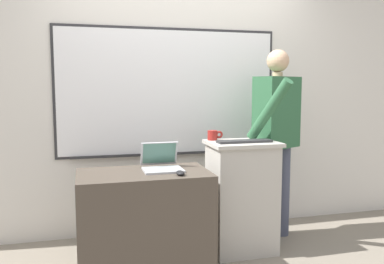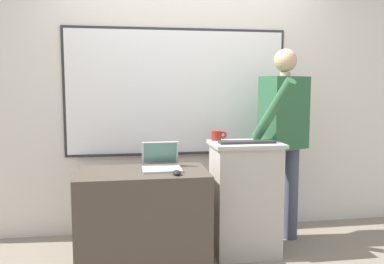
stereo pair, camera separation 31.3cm
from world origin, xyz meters
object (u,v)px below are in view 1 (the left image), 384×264
computer_mouse_by_laptop (180,173)px  coffee_mug (213,135)px  wireless_keyboard (244,141)px  side_desk (144,222)px  laptop (161,163)px  person_presenter (277,131)px  lectern_podium (242,196)px

computer_mouse_by_laptop → coffee_mug: size_ratio=0.74×
wireless_keyboard → side_desk: bearing=-172.7°
coffee_mug → computer_mouse_by_laptop: bearing=-129.6°
laptop → wireless_keyboard: 0.71m
person_presenter → wireless_keyboard: (-0.41, -0.25, -0.05)m
wireless_keyboard → coffee_mug: coffee_mug is taller
laptop → wireless_keyboard: (0.70, 0.04, 0.14)m
lectern_podium → coffee_mug: (-0.21, 0.15, 0.51)m
wireless_keyboard → coffee_mug: size_ratio=3.38×
person_presenter → side_desk: bearing=170.3°
wireless_keyboard → laptop: bearing=-176.8°
person_presenter → computer_mouse_by_laptop: person_presenter is taller
side_desk → coffee_mug: size_ratio=7.28×
coffee_mug → lectern_podium: bearing=-36.1°
side_desk → wireless_keyboard: 1.03m
lectern_podium → laptop: 0.79m
lectern_podium → laptop: (-0.71, -0.09, 0.34)m
person_presenter → computer_mouse_by_laptop: bearing=-177.9°
lectern_podium → coffee_mug: size_ratio=7.00×
side_desk → wireless_keyboard: bearing=7.3°
lectern_podium → computer_mouse_by_laptop: bearing=-150.9°
lectern_podium → person_presenter: size_ratio=0.55×
side_desk → laptop: (0.15, 0.07, 0.43)m
lectern_podium → person_presenter: 0.69m
computer_mouse_by_laptop → coffee_mug: (0.41, 0.49, 0.20)m
person_presenter → coffee_mug: 0.62m
side_desk → computer_mouse_by_laptop: 0.50m
lectern_podium → person_presenter: (0.41, 0.19, 0.53)m
lectern_podium → laptop: bearing=-172.4°
lectern_podium → computer_mouse_by_laptop: lectern_podium is taller
side_desk → laptop: laptop is taller
laptop → wireless_keyboard: laptop is taller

